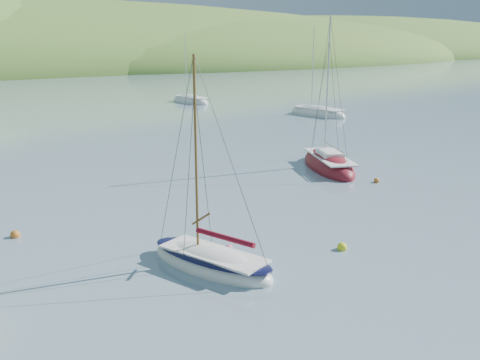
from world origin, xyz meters
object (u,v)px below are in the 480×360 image
sloop_red (329,166)px  distant_sloop_b (190,101)px  distant_sloop_d (317,114)px  daysailer_white (211,262)px

sloop_red → distant_sloop_b: bearing=98.9°
distant_sloop_b → distant_sloop_d: (7.90, -20.88, 0.01)m
distant_sloop_d → distant_sloop_b: bearing=97.9°
daysailer_white → distant_sloop_b: size_ratio=0.87×
distant_sloop_b → sloop_red: bearing=-111.7°
daysailer_white → sloop_red: (16.64, 11.29, 0.00)m
distant_sloop_b → daysailer_white: bearing=-124.9°
distant_sloop_d → sloop_red: bearing=-140.8°
daysailer_white → distant_sloop_d: (34.17, 33.77, -0.03)m
sloop_red → distant_sloop_b: (9.64, 43.36, -0.04)m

